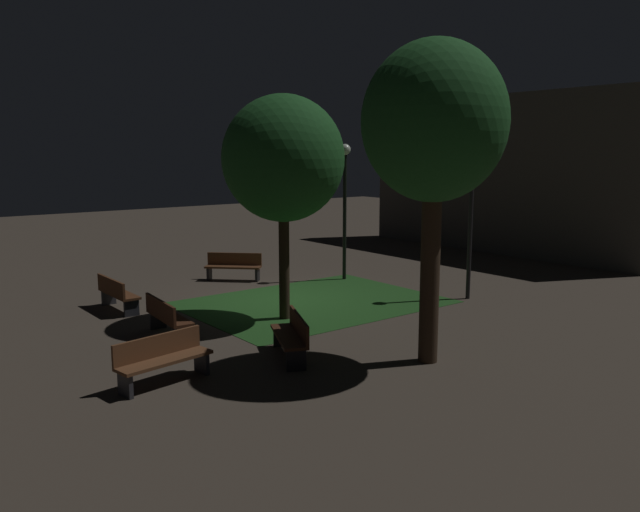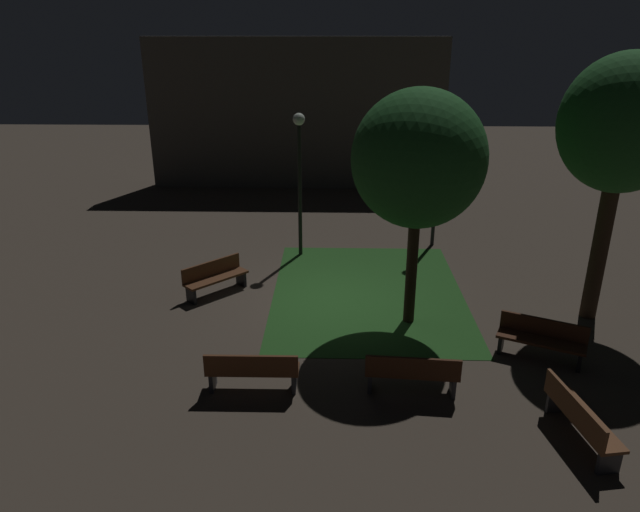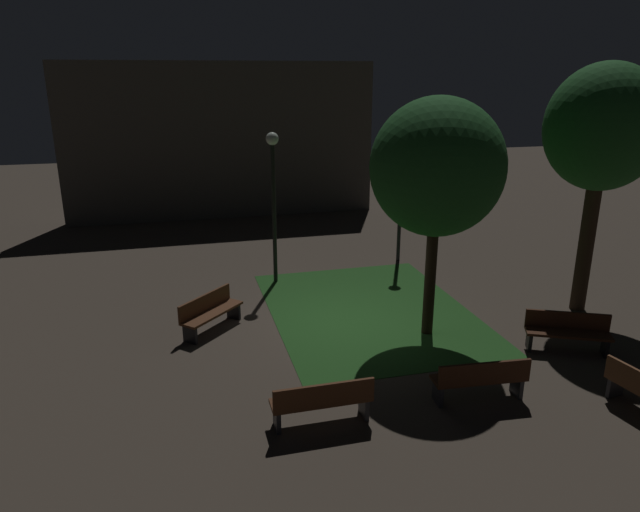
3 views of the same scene
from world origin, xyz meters
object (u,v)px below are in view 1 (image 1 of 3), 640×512
at_px(bench_front_right, 166,316).
at_px(lamp_post_plaza_west, 345,188).
at_px(bench_lawn_edge, 234,266).
at_px(lamp_post_near_wall, 472,194).
at_px(bench_corner, 162,358).
at_px(tree_right_canopy, 434,125).
at_px(bench_by_lamp, 116,293).
at_px(bench_near_trees, 292,335).
at_px(tree_left_canopy, 283,159).

relative_size(bench_front_right, lamp_post_plaza_west, 0.42).
height_order(bench_lawn_edge, lamp_post_near_wall, lamp_post_near_wall).
bearing_deg(bench_corner, lamp_post_plaza_west, 121.08).
xyz_separation_m(lamp_post_near_wall, lamp_post_plaza_west, (-4.30, -0.98, 0.02)).
relative_size(bench_corner, lamp_post_plaza_west, 0.42).
xyz_separation_m(bench_front_right, tree_right_canopy, (4.77, 3.39, 4.16)).
xyz_separation_m(bench_by_lamp, bench_front_right, (3.08, 0.00, 0.00)).
bearing_deg(bench_by_lamp, bench_corner, -12.70).
bearing_deg(bench_near_trees, bench_corner, -95.41).
bearing_deg(tree_right_canopy, bench_by_lamp, -156.65).
xyz_separation_m(bench_near_trees, bench_lawn_edge, (-7.63, 3.10, 0.00)).
xyz_separation_m(tree_right_canopy, lamp_post_near_wall, (-3.06, 5.01, -1.67)).
bearing_deg(tree_right_canopy, lamp_post_plaza_west, 151.30).
xyz_separation_m(bench_near_trees, lamp_post_plaza_west, (-5.51, 6.03, 2.52)).
distance_m(tree_left_canopy, lamp_post_near_wall, 5.65).
distance_m(tree_right_canopy, lamp_post_near_wall, 6.10).
xyz_separation_m(bench_by_lamp, bench_near_trees, (6.01, 1.39, 0.00)).
distance_m(bench_front_right, bench_near_trees, 3.24).
height_order(bench_corner, tree_right_canopy, tree_right_canopy).
relative_size(tree_right_canopy, lamp_post_near_wall, 1.43).
bearing_deg(lamp_post_near_wall, bench_by_lamp, -119.71).
bearing_deg(bench_lawn_edge, lamp_post_plaza_west, 53.98).
relative_size(bench_front_right, bench_corner, 0.99).
height_order(lamp_post_near_wall, lamp_post_plaza_west, lamp_post_plaza_west).
bearing_deg(bench_near_trees, bench_by_lamp, -166.95).
distance_m(bench_by_lamp, bench_front_right, 3.08).
bearing_deg(bench_near_trees, bench_lawn_edge, 157.88).
bearing_deg(tree_right_canopy, lamp_post_near_wall, 121.41).
distance_m(bench_near_trees, tree_right_canopy, 4.97).
height_order(bench_by_lamp, tree_left_canopy, tree_left_canopy).
distance_m(bench_corner, lamp_post_near_wall, 10.06).
bearing_deg(bench_near_trees, lamp_post_near_wall, 99.81).
relative_size(bench_lawn_edge, tree_right_canopy, 0.26).
height_order(bench_corner, tree_left_canopy, tree_left_canopy).
xyz_separation_m(bench_corner, lamp_post_plaza_west, (-5.25, 8.71, 2.52)).
relative_size(lamp_post_near_wall, lamp_post_plaza_west, 0.99).
distance_m(bench_near_trees, bench_lawn_edge, 8.24).
xyz_separation_m(bench_corner, tree_right_canopy, (2.10, 4.69, 4.16)).
bearing_deg(bench_front_right, bench_near_trees, 25.43).
relative_size(bench_by_lamp, bench_lawn_edge, 1.11).
xyz_separation_m(bench_front_right, bench_corner, (2.67, -1.30, 0.00)).
height_order(tree_left_canopy, tree_right_canopy, tree_right_canopy).
xyz_separation_m(tree_left_canopy, tree_right_canopy, (4.47, 0.37, 0.68)).
xyz_separation_m(bench_lawn_edge, tree_right_canopy, (9.48, -1.10, 4.16)).
relative_size(bench_near_trees, bench_lawn_edge, 1.13).
bearing_deg(lamp_post_plaza_west, tree_left_canopy, -56.69).
bearing_deg(lamp_post_plaza_west, tree_right_canopy, -28.70).
height_order(bench_front_right, tree_left_canopy, tree_left_canopy).
xyz_separation_m(bench_lawn_edge, lamp_post_plaza_west, (2.13, 2.92, 2.52)).
relative_size(bench_by_lamp, bench_near_trees, 0.98).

